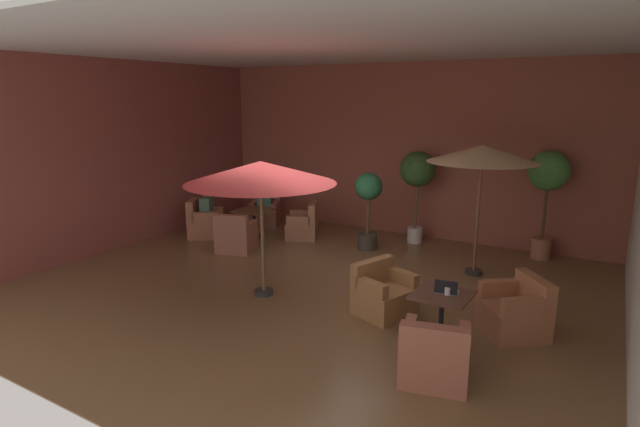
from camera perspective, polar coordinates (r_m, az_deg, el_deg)
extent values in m
cube|color=brown|center=(8.97, -1.42, -8.44)|extent=(9.86, 8.67, 0.02)
cube|color=#964F40|center=(12.26, 9.28, 7.10)|extent=(9.86, 0.08, 4.07)
cube|color=brown|center=(11.76, -22.26, 6.05)|extent=(0.08, 8.67, 4.07)
cube|color=silver|center=(8.38, -1.59, 18.70)|extent=(9.86, 8.67, 0.06)
cylinder|color=black|center=(7.39, 13.48, -13.55)|extent=(0.36, 0.36, 0.02)
cylinder|color=black|center=(7.26, 13.61, -11.40)|extent=(0.07, 0.07, 0.63)
cube|color=brown|center=(7.13, 13.76, -8.96)|extent=(0.78, 0.78, 0.03)
cube|color=#9C683D|center=(7.92, 7.41, -9.81)|extent=(0.96, 1.01, 0.43)
cube|color=#9C683D|center=(7.95, 6.00, -6.55)|extent=(0.43, 0.82, 0.38)
cube|color=#9C683D|center=(8.01, 9.37, -7.15)|extent=(0.58, 0.32, 0.21)
cube|color=#9C683D|center=(7.54, 5.91, -8.36)|extent=(0.58, 0.32, 0.21)
cube|color=#9F5843|center=(6.37, 12.89, -16.19)|extent=(0.94, 0.95, 0.40)
cube|color=#9F5843|center=(5.91, 12.84, -14.21)|extent=(0.79, 0.35, 0.41)
cube|color=#9F5843|center=(6.29, 10.07, -13.22)|extent=(0.27, 0.63, 0.23)
cube|color=#9F5843|center=(6.26, 16.09, -13.69)|extent=(0.27, 0.63, 0.23)
cube|color=#9F5D3E|center=(7.74, 20.99, -11.15)|extent=(1.11, 1.12, 0.44)
cube|color=#9F5D3E|center=(7.73, 23.23, -8.03)|extent=(0.64, 0.73, 0.39)
cube|color=#9F5D3E|center=(7.32, 22.18, -9.76)|extent=(0.56, 0.49, 0.24)
cube|color=#9F5D3E|center=(7.86, 19.74, -7.98)|extent=(0.56, 0.49, 0.24)
cylinder|color=black|center=(12.18, -7.43, -2.58)|extent=(0.42, 0.42, 0.02)
cylinder|color=black|center=(12.10, -7.47, -1.19)|extent=(0.07, 0.07, 0.63)
cube|color=brown|center=(12.03, -7.52, 0.35)|extent=(0.83, 0.83, 0.03)
cube|color=#A05E41|center=(12.36, -12.70, -1.56)|extent=(1.04, 1.02, 0.44)
cube|color=#A05E41|center=(12.33, -14.18, 0.50)|extent=(0.51, 0.73, 0.47)
cube|color=#A05E41|center=(12.54, -12.27, 0.24)|extent=(0.61, 0.44, 0.23)
cube|color=#A05E41|center=(11.99, -12.91, -0.37)|extent=(0.61, 0.44, 0.23)
cube|color=#9E5E4B|center=(11.10, -9.43, -3.13)|extent=(0.94, 0.95, 0.43)
cube|color=#9E5E4B|center=(10.73, -10.09, -1.33)|extent=(0.75, 0.39, 0.44)
cube|color=#9E5E4B|center=(11.17, -10.87, -1.38)|extent=(0.31, 0.60, 0.22)
cube|color=#9E5E4B|center=(10.95, -7.92, -1.56)|extent=(0.31, 0.60, 0.22)
cube|color=#9C6447|center=(11.95, -2.09, -1.85)|extent=(0.97, 1.00, 0.40)
cube|color=#9C6447|center=(11.81, -0.79, 0.16)|extent=(0.47, 0.76, 0.47)
cube|color=#9C6447|center=(11.57, -2.48, -0.80)|extent=(0.55, 0.36, 0.21)
cube|color=#9C6447|center=(12.18, -2.11, -0.08)|extent=(0.55, 0.36, 0.21)
cube|color=#955744|center=(13.20, -6.25, -0.40)|extent=(0.95, 0.95, 0.43)
cube|color=#955744|center=(13.38, -6.03, 1.70)|extent=(0.72, 0.43, 0.44)
cube|color=#955744|center=(13.04, -5.10, 0.86)|extent=(0.36, 0.57, 0.19)
cube|color=#955744|center=(13.16, -7.54, 0.92)|extent=(0.36, 0.57, 0.19)
cylinder|color=#2D2D2D|center=(8.70, -6.40, -8.86)|extent=(0.32, 0.32, 0.08)
cylinder|color=brown|center=(8.36, -6.58, -2.01)|extent=(0.06, 0.06, 2.23)
cone|color=#BF3634|center=(8.16, -6.76, 4.69)|extent=(2.47, 2.47, 0.36)
cylinder|color=#2D2D2D|center=(10.03, 17.06, -6.36)|extent=(0.32, 0.32, 0.08)
cylinder|color=brown|center=(9.72, 17.52, 0.09)|extent=(0.06, 0.06, 2.39)
cone|color=#E0BD8A|center=(9.54, 17.97, 6.50)|extent=(1.98, 1.98, 0.31)
cylinder|color=silver|center=(11.79, 10.71, -2.39)|extent=(0.34, 0.34, 0.36)
cylinder|color=brown|center=(11.63, 10.86, 0.87)|extent=(0.06, 0.06, 1.01)
sphere|color=#31552A|center=(11.48, 11.04, 4.99)|extent=(0.80, 0.80, 0.80)
cylinder|color=#3C382E|center=(11.13, 5.41, -3.15)|extent=(0.43, 0.43, 0.35)
cylinder|color=brown|center=(10.98, 5.48, -0.27)|extent=(0.06, 0.06, 0.79)
sphere|color=#27663F|center=(10.85, 5.55, 3.08)|extent=(0.60, 0.60, 0.60)
cylinder|color=#AB6A4E|center=(11.40, 23.81, -3.64)|extent=(0.39, 0.39, 0.44)
cylinder|color=brown|center=(11.22, 24.16, 0.03)|extent=(0.06, 0.06, 1.06)
sphere|color=#468C40|center=(11.07, 24.59, 4.44)|extent=(0.80, 0.80, 0.80)
cube|color=#486B54|center=(12.24, -12.81, 0.61)|extent=(0.39, 0.44, 0.52)
sphere|color=#7D5F4E|center=(12.18, -12.89, 2.20)|extent=(0.19, 0.19, 0.19)
cube|color=#45705B|center=(13.10, -6.30, 1.55)|extent=(0.44, 0.36, 0.49)
sphere|color=#A77A5D|center=(13.04, -6.34, 2.99)|extent=(0.20, 0.20, 0.20)
cylinder|color=silver|center=(7.09, 14.30, -8.52)|extent=(0.08, 0.08, 0.11)
cube|color=#9EA0A5|center=(7.20, 14.23, -8.59)|extent=(0.33, 0.26, 0.01)
cube|color=black|center=(7.06, 14.13, -8.15)|extent=(0.31, 0.05, 0.19)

